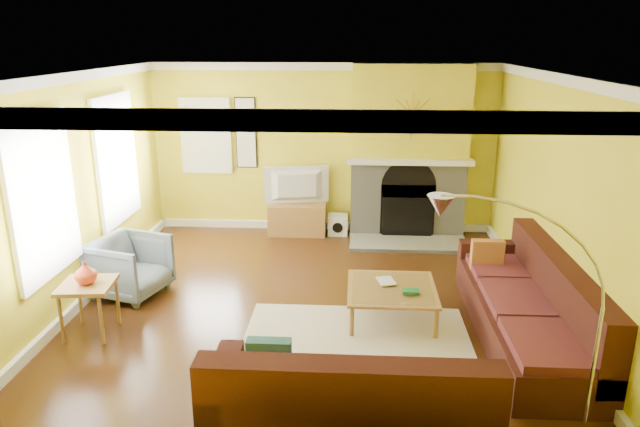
# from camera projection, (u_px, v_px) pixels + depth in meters

# --- Properties ---
(floor) EXTENTS (5.50, 6.00, 0.02)m
(floor) POSITION_uv_depth(u_px,v_px,m) (310.00, 310.00, 6.72)
(floor) COLOR #512B11
(floor) RESTS_ON ground
(ceiling) EXTENTS (5.50, 6.00, 0.02)m
(ceiling) POSITION_uv_depth(u_px,v_px,m) (308.00, 74.00, 5.92)
(ceiling) COLOR white
(ceiling) RESTS_ON ground
(wall_back) EXTENTS (5.50, 0.02, 2.70)m
(wall_back) POSITION_uv_depth(u_px,v_px,m) (324.00, 149.00, 9.19)
(wall_back) COLOR yellow
(wall_back) RESTS_ON ground
(wall_front) EXTENTS (5.50, 0.02, 2.70)m
(wall_front) POSITION_uv_depth(u_px,v_px,m) (271.00, 335.00, 3.45)
(wall_front) COLOR yellow
(wall_front) RESTS_ON ground
(wall_left) EXTENTS (0.02, 6.00, 2.70)m
(wall_left) POSITION_uv_depth(u_px,v_px,m) (67.00, 196.00, 6.48)
(wall_left) COLOR yellow
(wall_left) RESTS_ON ground
(wall_right) EXTENTS (0.02, 6.00, 2.70)m
(wall_right) POSITION_uv_depth(u_px,v_px,m) (563.00, 204.00, 6.16)
(wall_right) COLOR yellow
(wall_right) RESTS_ON ground
(baseboard) EXTENTS (5.50, 6.00, 0.12)m
(baseboard) POSITION_uv_depth(u_px,v_px,m) (310.00, 305.00, 6.70)
(baseboard) COLOR white
(baseboard) RESTS_ON floor
(crown_molding) EXTENTS (5.50, 6.00, 0.12)m
(crown_molding) POSITION_uv_depth(u_px,v_px,m) (308.00, 81.00, 5.94)
(crown_molding) COLOR white
(crown_molding) RESTS_ON ceiling
(window_left_near) EXTENTS (0.06, 1.22, 1.72)m
(window_left_near) POSITION_uv_depth(u_px,v_px,m) (115.00, 159.00, 7.67)
(window_left_near) COLOR white
(window_left_near) RESTS_ON wall_left
(window_left_far) EXTENTS (0.06, 1.22, 1.72)m
(window_left_far) POSITION_uv_depth(u_px,v_px,m) (41.00, 197.00, 5.86)
(window_left_far) COLOR white
(window_left_far) RESTS_ON wall_left
(window_back) EXTENTS (0.82, 0.06, 1.22)m
(window_back) POSITION_uv_depth(u_px,v_px,m) (206.00, 136.00, 9.19)
(window_back) COLOR white
(window_back) RESTS_ON wall_back
(wall_art) EXTENTS (0.34, 0.04, 1.14)m
(wall_art) POSITION_uv_depth(u_px,v_px,m) (246.00, 133.00, 9.15)
(wall_art) COLOR white
(wall_art) RESTS_ON wall_back
(fireplace) EXTENTS (1.80, 0.40, 2.70)m
(fireplace) POSITION_uv_depth(u_px,v_px,m) (409.00, 152.00, 8.91)
(fireplace) COLOR #989690
(fireplace) RESTS_ON floor
(mantel) EXTENTS (1.92, 0.22, 0.08)m
(mantel) POSITION_uv_depth(u_px,v_px,m) (410.00, 162.00, 8.71)
(mantel) COLOR white
(mantel) RESTS_ON fireplace
(hearth) EXTENTS (1.80, 0.70, 0.06)m
(hearth) POSITION_uv_depth(u_px,v_px,m) (408.00, 244.00, 8.78)
(hearth) COLOR #989690
(hearth) RESTS_ON floor
(sunburst) EXTENTS (0.70, 0.04, 0.70)m
(sunburst) POSITION_uv_depth(u_px,v_px,m) (412.00, 116.00, 8.52)
(sunburst) COLOR olive
(sunburst) RESTS_ON fireplace
(rug) EXTENTS (2.40, 1.80, 0.02)m
(rug) POSITION_uv_depth(u_px,v_px,m) (357.00, 346.00, 5.91)
(rug) COLOR beige
(rug) RESTS_ON floor
(sectional_sofa) EXTENTS (3.37, 3.60, 0.90)m
(sectional_sofa) POSITION_uv_depth(u_px,v_px,m) (409.00, 313.00, 5.67)
(sectional_sofa) COLOR #3D1813
(sectional_sofa) RESTS_ON floor
(coffee_table) EXTENTS (0.99, 0.99, 0.39)m
(coffee_table) POSITION_uv_depth(u_px,v_px,m) (391.00, 303.00, 6.46)
(coffee_table) COLOR white
(coffee_table) RESTS_ON floor
(media_console) EXTENTS (0.92, 0.41, 0.51)m
(media_console) POSITION_uv_depth(u_px,v_px,m) (297.00, 219.00, 9.23)
(media_console) COLOR #A0723A
(media_console) RESTS_ON floor
(tv) EXTENTS (1.04, 0.32, 0.60)m
(tv) POSITION_uv_depth(u_px,v_px,m) (297.00, 186.00, 9.07)
(tv) COLOR black
(tv) RESTS_ON media_console
(subwoofer) EXTENTS (0.31, 0.31, 0.31)m
(subwoofer) POSITION_uv_depth(u_px,v_px,m) (338.00, 225.00, 9.27)
(subwoofer) COLOR white
(subwoofer) RESTS_ON floor
(armchair) EXTENTS (1.01, 0.99, 0.74)m
(armchair) POSITION_uv_depth(u_px,v_px,m) (130.00, 267.00, 7.02)
(armchair) COLOR slate
(armchair) RESTS_ON floor
(side_table) EXTENTS (0.58, 0.58, 0.59)m
(side_table) POSITION_uv_depth(u_px,v_px,m) (90.00, 308.00, 6.10)
(side_table) COLOR #A0723A
(side_table) RESTS_ON floor
(vase) EXTENTS (0.30, 0.30, 0.25)m
(vase) POSITION_uv_depth(u_px,v_px,m) (85.00, 273.00, 5.98)
(vase) COLOR #E0451E
(vase) RESTS_ON side_table
(book) EXTENTS (0.24, 0.29, 0.02)m
(book) POSITION_uv_depth(u_px,v_px,m) (378.00, 282.00, 6.50)
(book) COLOR white
(book) RESTS_ON coffee_table
(arc_lamp) EXTENTS (1.30, 0.36, 2.03)m
(arc_lamp) POSITION_uv_depth(u_px,v_px,m) (522.00, 332.00, 4.16)
(arc_lamp) COLOR silver
(arc_lamp) RESTS_ON floor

